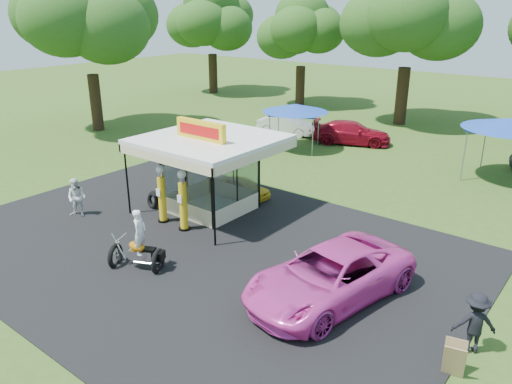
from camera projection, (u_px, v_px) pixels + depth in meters
ground at (157, 266)px, 17.63m from camera, size 120.00×120.00×0.00m
asphalt_apron at (197, 246)px, 19.09m from camera, size 20.00×14.00×0.04m
gas_station_kiosk at (211, 173)px, 21.84m from camera, size 5.40×5.40×4.18m
gas_pump_left at (162, 195)px, 20.82m from camera, size 0.47×0.47×2.53m
gas_pump_right at (183, 202)px, 20.04m from camera, size 0.48×0.48×2.59m
motorcycle at (139, 245)px, 17.19m from camera, size 2.03×1.57×2.31m
spare_tires at (153, 200)px, 22.63m from camera, size 0.92×0.58×0.78m
a_frame_sign at (454, 359)px, 12.29m from camera, size 0.57×0.59×0.94m
kiosk_car at (243, 187)px, 23.92m from camera, size 2.82×1.13×0.96m
pink_sedan at (330, 276)px, 15.42m from camera, size 3.88×6.34×1.64m
spectator_west at (77, 198)px, 21.54m from camera, size 1.05×0.97×1.72m
spectator_east_a at (475, 323)px, 13.03m from camera, size 1.29×1.13×1.74m
bg_car_a at (287, 125)px, 35.43m from camera, size 4.39×2.34×1.37m
bg_car_b at (351, 133)px, 33.04m from camera, size 5.52×3.89×1.48m
tent_west at (295, 108)px, 31.16m from camera, size 4.14×4.14×2.89m
tent_east at (510, 124)px, 25.38m from camera, size 4.71×4.71×3.29m
oak_far_a at (212, 22)px, 50.28m from camera, size 9.34×9.34×11.07m
oak_far_b at (302, 35)px, 43.97m from camera, size 8.15×8.15×9.72m
oak_far_c at (410, 19)px, 36.18m from camera, size 10.31×10.31×12.15m
oak_near at (87, 23)px, 34.33m from camera, size 10.38×10.38×11.96m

